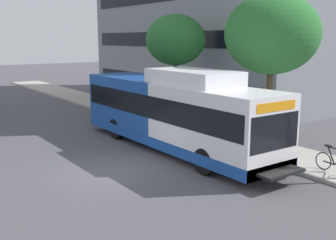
# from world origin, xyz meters

# --- Properties ---
(ground_plane) EXTENTS (120.00, 120.00, 0.00)m
(ground_plane) POSITION_xyz_m (0.00, 8.00, 0.00)
(ground_plane) COLOR #4C4C51
(sidewalk_curb) EXTENTS (3.00, 56.00, 0.14)m
(sidewalk_curb) POSITION_xyz_m (7.00, 6.00, 0.07)
(sidewalk_curb) COLOR #A8A399
(sidewalk_curb) RESTS_ON ground
(transit_bus) EXTENTS (2.58, 12.25, 3.65)m
(transit_bus) POSITION_xyz_m (3.88, 1.28, 1.70)
(transit_bus) COLOR white
(transit_bus) RESTS_ON ground
(street_tree_near_stop) EXTENTS (4.25, 4.25, 6.78)m
(street_tree_near_stop) POSITION_xyz_m (7.95, -0.64, 5.10)
(street_tree_near_stop) COLOR #4C3823
(street_tree_near_stop) RESTS_ON sidewalk_curb
(street_tree_mid_block) EXTENTS (3.55, 3.55, 6.21)m
(street_tree_mid_block) POSITION_xyz_m (8.09, 6.81, 4.82)
(street_tree_mid_block) COLOR #4C3823
(street_tree_mid_block) RESTS_ON sidewalk_curb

